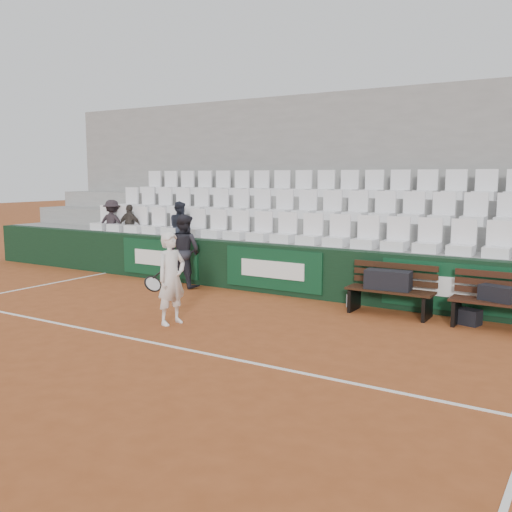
{
  "coord_description": "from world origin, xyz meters",
  "views": [
    {
      "loc": [
        5.49,
        -5.98,
        2.4
      ],
      "look_at": [
        0.29,
        2.4,
        1.0
      ],
      "focal_mm": 40.0,
      "sensor_mm": 36.0,
      "label": 1
    }
  ],
  "objects_px": {
    "sports_bag_left": "(388,280)",
    "sports_bag_right": "(497,294)",
    "spectator_c": "(180,209)",
    "water_bottle_far": "(453,318)",
    "spectator_b": "(130,209)",
    "water_bottle_near": "(348,301)",
    "tennis_player": "(171,278)",
    "bench_right": "(499,316)",
    "sports_bag_ground": "(467,317)",
    "ball_kid": "(184,251)",
    "spectator_a": "(112,206)",
    "bench_left": "(390,302)"
  },
  "relations": [
    {
      "from": "spectator_b",
      "to": "spectator_a",
      "type": "bearing_deg",
      "value": -9.44
    },
    {
      "from": "sports_bag_right",
      "to": "sports_bag_ground",
      "type": "distance_m",
      "value": 0.63
    },
    {
      "from": "sports_bag_left",
      "to": "sports_bag_ground",
      "type": "height_order",
      "value": "sports_bag_left"
    },
    {
      "from": "sports_bag_left",
      "to": "spectator_b",
      "type": "xyz_separation_m",
      "value": [
        -7.08,
        1.08,
        0.95
      ]
    },
    {
      "from": "spectator_c",
      "to": "water_bottle_far",
      "type": "bearing_deg",
      "value": -166.46
    },
    {
      "from": "spectator_b",
      "to": "water_bottle_far",
      "type": "bearing_deg",
      "value": 162.17
    },
    {
      "from": "sports_bag_right",
      "to": "spectator_c",
      "type": "relative_size",
      "value": 0.42
    },
    {
      "from": "spectator_a",
      "to": "sports_bag_right",
      "type": "bearing_deg",
      "value": 157.71
    },
    {
      "from": "bench_left",
      "to": "water_bottle_far",
      "type": "bearing_deg",
      "value": -7.35
    },
    {
      "from": "bench_left",
      "to": "sports_bag_left",
      "type": "height_order",
      "value": "sports_bag_left"
    },
    {
      "from": "water_bottle_far",
      "to": "spectator_a",
      "type": "distance_m",
      "value": 9.06
    },
    {
      "from": "ball_kid",
      "to": "spectator_a",
      "type": "distance_m",
      "value": 3.39
    },
    {
      "from": "water_bottle_near",
      "to": "tennis_player",
      "type": "height_order",
      "value": "tennis_player"
    },
    {
      "from": "bench_right",
      "to": "water_bottle_near",
      "type": "distance_m",
      "value": 2.63
    },
    {
      "from": "bench_left",
      "to": "tennis_player",
      "type": "xyz_separation_m",
      "value": [
        -2.81,
        -2.45,
        0.53
      ]
    },
    {
      "from": "water_bottle_far",
      "to": "water_bottle_near",
      "type": "bearing_deg",
      "value": 170.6
    },
    {
      "from": "tennis_player",
      "to": "spectator_c",
      "type": "height_order",
      "value": "spectator_c"
    },
    {
      "from": "bench_left",
      "to": "sports_bag_left",
      "type": "bearing_deg",
      "value": -157.79
    },
    {
      "from": "spectator_a",
      "to": "spectator_c",
      "type": "distance_m",
      "value": 2.25
    },
    {
      "from": "bench_right",
      "to": "tennis_player",
      "type": "relative_size",
      "value": 0.99
    },
    {
      "from": "tennis_player",
      "to": "spectator_b",
      "type": "relative_size",
      "value": 1.34
    },
    {
      "from": "bench_right",
      "to": "ball_kid",
      "type": "relative_size",
      "value": 0.95
    },
    {
      "from": "sports_bag_right",
      "to": "ball_kid",
      "type": "xyz_separation_m",
      "value": [
        -6.32,
        0.13,
        0.22
      ]
    },
    {
      "from": "bench_right",
      "to": "spectator_b",
      "type": "height_order",
      "value": "spectator_b"
    },
    {
      "from": "tennis_player",
      "to": "spectator_b",
      "type": "xyz_separation_m",
      "value": [
        -4.31,
        3.52,
        0.81
      ]
    },
    {
      "from": "bench_left",
      "to": "ball_kid",
      "type": "distance_m",
      "value": 4.64
    },
    {
      "from": "tennis_player",
      "to": "spectator_c",
      "type": "relative_size",
      "value": 1.21
    },
    {
      "from": "sports_bag_right",
      "to": "tennis_player",
      "type": "distance_m",
      "value": 5.14
    },
    {
      "from": "spectator_b",
      "to": "spectator_c",
      "type": "distance_m",
      "value": 1.62
    },
    {
      "from": "bench_left",
      "to": "spectator_a",
      "type": "bearing_deg",
      "value": 172.12
    },
    {
      "from": "tennis_player",
      "to": "spectator_c",
      "type": "distance_m",
      "value": 4.51
    },
    {
      "from": "bench_left",
      "to": "bench_right",
      "type": "relative_size",
      "value": 1.0
    },
    {
      "from": "sports_bag_left",
      "to": "sports_bag_right",
      "type": "xyz_separation_m",
      "value": [
        1.75,
        -0.01,
        -0.04
      ]
    },
    {
      "from": "sports_bag_left",
      "to": "spectator_c",
      "type": "distance_m",
      "value": 5.66
    },
    {
      "from": "sports_bag_left",
      "to": "sports_bag_right",
      "type": "bearing_deg",
      "value": -0.47
    },
    {
      "from": "sports_bag_right",
      "to": "spectator_b",
      "type": "xyz_separation_m",
      "value": [
        -8.84,
        1.1,
        0.99
      ]
    },
    {
      "from": "sports_bag_left",
      "to": "water_bottle_near",
      "type": "height_order",
      "value": "sports_bag_left"
    },
    {
      "from": "bench_right",
      "to": "ball_kid",
      "type": "xyz_separation_m",
      "value": [
        -6.38,
        0.13,
        0.56
      ]
    },
    {
      "from": "spectator_b",
      "to": "spectator_c",
      "type": "height_order",
      "value": "spectator_c"
    },
    {
      "from": "spectator_a",
      "to": "sports_bag_left",
      "type": "bearing_deg",
      "value": 156.33
    },
    {
      "from": "bench_left",
      "to": "tennis_player",
      "type": "height_order",
      "value": "tennis_player"
    },
    {
      "from": "water_bottle_near",
      "to": "tennis_player",
      "type": "relative_size",
      "value": 0.15
    },
    {
      "from": "sports_bag_right",
      "to": "sports_bag_ground",
      "type": "height_order",
      "value": "sports_bag_right"
    },
    {
      "from": "bench_left",
      "to": "spectator_a",
      "type": "height_order",
      "value": "spectator_a"
    },
    {
      "from": "spectator_c",
      "to": "sports_bag_ground",
      "type": "bearing_deg",
      "value": -164.59
    },
    {
      "from": "bench_left",
      "to": "tennis_player",
      "type": "distance_m",
      "value": 3.77
    },
    {
      "from": "water_bottle_far",
      "to": "ball_kid",
      "type": "relative_size",
      "value": 0.16
    },
    {
      "from": "bench_left",
      "to": "water_bottle_near",
      "type": "height_order",
      "value": "bench_left"
    },
    {
      "from": "bench_left",
      "to": "spectator_b",
      "type": "distance_m",
      "value": 7.32
    },
    {
      "from": "bench_right",
      "to": "tennis_player",
      "type": "height_order",
      "value": "tennis_player"
    }
  ]
}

